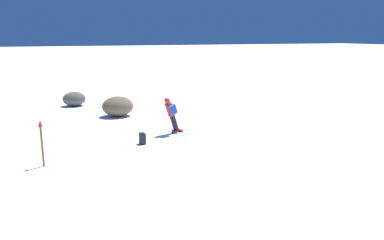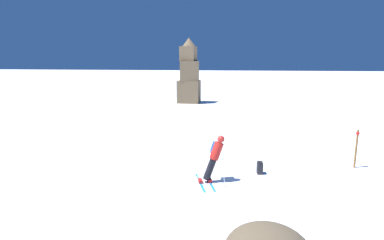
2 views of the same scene
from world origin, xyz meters
name	(u,v)px [view 2 (image 2 of 2)]	position (x,y,z in m)	size (l,w,h in m)	color
ground_plane	(188,181)	(0.00, 0.00, 0.00)	(300.00, 300.00, 0.00)	white
skier	(214,156)	(0.99, 0.15, 1.01)	(1.30, 1.82, 1.84)	#1E7AC6
rock_pillar	(189,76)	(-4.18, 21.88, 2.93)	(2.35, 2.07, 7.00)	brown
spare_backpack	(260,168)	(2.72, 1.30, 0.24)	(0.26, 0.33, 0.50)	black
trail_marker	(356,147)	(6.74, 2.75, 0.92)	(0.13, 0.13, 1.66)	brown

